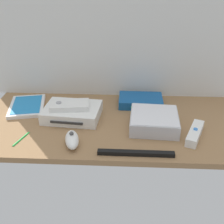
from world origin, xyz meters
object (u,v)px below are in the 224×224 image
mini_computer (154,121)px  network_router (141,101)px  remote_classic_pad (70,105)px  sensor_bar (136,153)px  remote_nunchuk (72,140)px  stylus_pen (21,138)px  remote_wand (195,133)px  game_case (27,106)px  game_console (72,112)px

mini_computer → network_router: (-4.10, 18.15, -0.94)cm
remote_classic_pad → sensor_bar: 33.83cm
sensor_bar → mini_computer: bearing=68.7°
remote_nunchuk → stylus_pen: bearing=160.0°
network_router → remote_nunchuk: size_ratio=1.70×
remote_nunchuk → remote_wand: bearing=-3.2°
network_router → mini_computer: bearing=-76.4°
game_case → remote_nunchuk: (23.25, -25.64, 1.28)cm
network_router → sensor_bar: bearing=-93.6°
remote_nunchuk → remote_classic_pad: 18.83cm
remote_classic_pad → stylus_pen: (-14.08, -15.74, -5.06)cm
remote_wand → remote_nunchuk: size_ratio=1.40×
network_router → game_case: bearing=-172.7°
sensor_bar → remote_nunchuk: bearing=168.0°
game_case → stylus_pen: size_ratio=2.37×
remote_wand → mini_computer: bearing=178.6°
mini_computer → stylus_pen: (-45.63, -10.41, -2.29)cm
network_router → remote_wand: 29.93cm
game_console → network_router: 29.42cm
remote_nunchuk → sensor_bar: bearing=-24.9°
game_case → remote_wand: (64.42, -18.91, 0.75)cm
game_console → mini_computer: 31.30cm
remote_nunchuk → game_case: bearing=119.7°
mini_computer → remote_wand: 14.85cm
game_case → game_console: bearing=-30.8°
remote_classic_pad → remote_nunchuk: bearing=-84.2°
remote_nunchuk → sensor_bar: 21.31cm
remote_nunchuk → stylus_pen: 18.21cm
remote_classic_pad → network_router: bearing=18.7°
remote_nunchuk → stylus_pen: (-17.98, 2.37, -1.69)cm
mini_computer → game_case: mini_computer is taller
game_console → stylus_pen: size_ratio=2.48×
network_router → stylus_pen: (-41.53, -28.56, -1.35)cm
game_case → network_router: (46.80, 5.29, 0.94)cm
game_case → network_router: bearing=-4.9°
remote_wand → game_console: bearing=-172.2°
game_console → remote_classic_pad: (-0.78, -0.40, 3.21)cm
remote_nunchuk → remote_classic_pad: bearing=89.6°
remote_wand → remote_classic_pad: bearing=-171.5°
sensor_bar → stylus_pen: sensor_bar is taller
game_case → stylus_pen: game_case is taller
remote_classic_pad → game_case: bearing=152.4°
game_case → stylus_pen: bearing=-88.6°
stylus_pen → game_case: bearing=102.8°
game_console → remote_classic_pad: remote_classic_pad is taller
mini_computer → game_console: bearing=169.4°
network_router → stylus_pen: network_router is taller
game_console → network_router: size_ratio=1.23×
remote_nunchuk → network_router: bearing=40.2°
mini_computer → remote_classic_pad: size_ratio=1.18×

